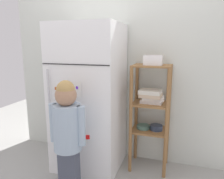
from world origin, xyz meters
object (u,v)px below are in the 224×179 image
Objects in this scene: refrigerator at (89,98)px; pantry_shelf_unit at (151,107)px; child_standing at (67,127)px; fruit_bin at (154,61)px.

pantry_shelf_unit is at bearing 12.00° from refrigerator.
fruit_bin is (0.65, 0.62, 0.55)m from child_standing.
refrigerator reaches higher than fruit_bin.
child_standing is at bearing -136.33° from fruit_bin.
child_standing is (0.02, -0.51, -0.14)m from refrigerator.
fruit_bin reaches higher than child_standing.
refrigerator reaches higher than child_standing.
fruit_bin reaches higher than pantry_shelf_unit.
refrigerator is 1.36× the size of pantry_shelf_unit.
refrigerator reaches higher than pantry_shelf_unit.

